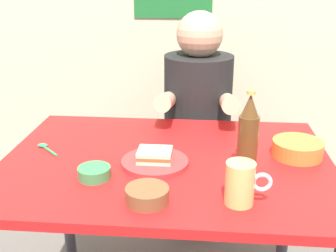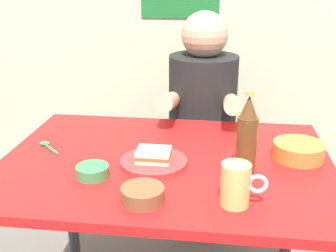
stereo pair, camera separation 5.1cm
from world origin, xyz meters
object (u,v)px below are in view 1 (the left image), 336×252
(beer_mug, at_px, (241,183))
(person_seated, at_px, (198,99))
(dining_table, at_px, (167,184))
(condiment_bowl_brown, at_px, (147,194))
(sandwich, at_px, (155,155))
(plate_orange, at_px, (155,162))
(stool, at_px, (196,177))
(beer_bottle, at_px, (248,135))

(beer_mug, bearing_deg, person_seated, 98.62)
(dining_table, relative_size, condiment_bowl_brown, 9.17)
(sandwich, xyz_separation_m, beer_mug, (0.26, -0.22, 0.03))
(dining_table, relative_size, plate_orange, 5.00)
(condiment_bowl_brown, bearing_deg, dining_table, 84.36)
(stool, height_order, beer_mug, beer_mug)
(condiment_bowl_brown, bearing_deg, plate_orange, 91.85)
(stool, height_order, condiment_bowl_brown, condiment_bowl_brown)
(beer_mug, height_order, condiment_bowl_brown, beer_mug)
(person_seated, height_order, beer_mug, person_seated)
(dining_table, relative_size, beer_bottle, 4.20)
(sandwich, height_order, beer_bottle, beer_bottle)
(beer_mug, bearing_deg, stool, 98.51)
(dining_table, bearing_deg, beer_mug, -49.49)
(person_seated, height_order, beer_bottle, person_seated)
(dining_table, height_order, condiment_bowl_brown, condiment_bowl_brown)
(condiment_bowl_brown, bearing_deg, person_seated, 82.52)
(stool, xyz_separation_m, person_seated, (-0.00, -0.01, 0.42))
(stool, relative_size, sandwich, 4.09)
(condiment_bowl_brown, bearing_deg, sandwich, 91.85)
(person_seated, distance_m, condiment_bowl_brown, 0.90)
(stool, height_order, beer_bottle, beer_bottle)
(beer_bottle, bearing_deg, stool, 103.64)
(beer_bottle, bearing_deg, condiment_bowl_brown, -142.36)
(dining_table, height_order, sandwich, sandwich)
(plate_orange, xyz_separation_m, beer_bottle, (0.29, -0.02, 0.11))
(dining_table, bearing_deg, condiment_bowl_brown, -95.64)
(plate_orange, height_order, beer_mug, beer_mug)
(person_seated, bearing_deg, dining_table, -98.29)
(dining_table, xyz_separation_m, stool, (0.09, 0.63, -0.30))
(plate_orange, height_order, condiment_bowl_brown, condiment_bowl_brown)
(beer_bottle, bearing_deg, sandwich, 176.51)
(stool, distance_m, condiment_bowl_brown, 1.00)
(dining_table, distance_m, stool, 0.70)
(plate_orange, relative_size, condiment_bowl_brown, 1.83)
(beer_bottle, bearing_deg, person_seated, 103.85)
(dining_table, xyz_separation_m, plate_orange, (-0.04, -0.04, 0.10))
(dining_table, bearing_deg, beer_bottle, -12.75)
(beer_mug, distance_m, condiment_bowl_brown, 0.25)
(stool, relative_size, condiment_bowl_brown, 3.75)
(person_seated, distance_m, beer_mug, 0.89)
(beer_mug, bearing_deg, condiment_bowl_brown, -176.35)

